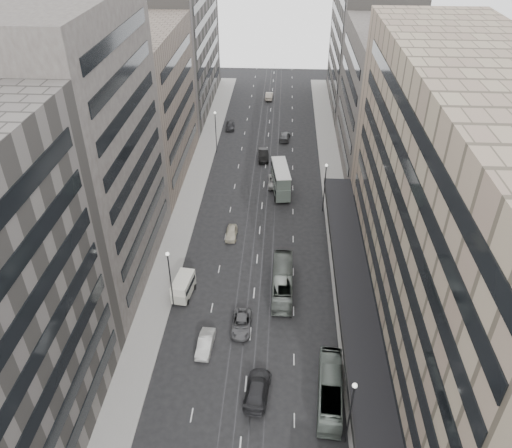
% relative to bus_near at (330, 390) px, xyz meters
% --- Properties ---
extents(ground, '(220.00, 220.00, 0.00)m').
position_rel_bus_near_xyz_m(ground, '(-8.50, 0.29, -1.34)').
color(ground, black).
rests_on(ground, ground).
extents(sidewalk_right, '(4.00, 125.00, 0.15)m').
position_rel_bus_near_xyz_m(sidewalk_right, '(3.50, 37.79, -1.26)').
color(sidewalk_right, gray).
rests_on(sidewalk_right, ground).
extents(sidewalk_left, '(4.00, 125.00, 0.15)m').
position_rel_bus_near_xyz_m(sidewalk_left, '(-20.50, 37.79, -1.26)').
color(sidewalk_left, gray).
rests_on(sidewalk_left, ground).
extents(department_store, '(19.20, 60.00, 30.00)m').
position_rel_bus_near_xyz_m(department_store, '(12.95, 8.29, 13.61)').
color(department_store, gray).
rests_on(department_store, ground).
extents(building_right_mid, '(15.00, 28.00, 24.00)m').
position_rel_bus_near_xyz_m(building_right_mid, '(13.00, 52.29, 10.66)').
color(building_right_mid, '#45403C').
rests_on(building_right_mid, ground).
extents(building_right_far, '(15.00, 32.00, 28.00)m').
position_rel_bus_near_xyz_m(building_right_far, '(13.00, 82.29, 12.66)').
color(building_right_far, '#5B5752').
rests_on(building_right_far, ground).
extents(building_left_b, '(15.00, 26.00, 34.00)m').
position_rel_bus_near_xyz_m(building_left_b, '(-30.00, 19.29, 15.66)').
color(building_left_b, '#45403C').
rests_on(building_left_b, ground).
extents(building_left_c, '(15.00, 28.00, 25.00)m').
position_rel_bus_near_xyz_m(building_left_c, '(-30.00, 46.29, 11.16)').
color(building_left_c, '#66594F').
rests_on(building_left_c, ground).
extents(building_left_d, '(15.00, 38.00, 28.00)m').
position_rel_bus_near_xyz_m(building_left_d, '(-30.00, 79.29, 12.66)').
color(building_left_d, '#5B5752').
rests_on(building_left_d, ground).
extents(lamp_right_near, '(0.44, 0.44, 8.32)m').
position_rel_bus_near_xyz_m(lamp_right_near, '(1.20, -4.71, 3.87)').
color(lamp_right_near, '#262628').
rests_on(lamp_right_near, ground).
extents(lamp_right_far, '(0.44, 0.44, 8.32)m').
position_rel_bus_near_xyz_m(lamp_right_far, '(1.20, 35.29, 3.87)').
color(lamp_right_far, '#262628').
rests_on(lamp_right_far, ground).
extents(lamp_left_near, '(0.44, 0.44, 8.32)m').
position_rel_bus_near_xyz_m(lamp_left_near, '(-18.20, 12.29, 3.87)').
color(lamp_left_near, '#262628').
rests_on(lamp_left_near, ground).
extents(lamp_left_far, '(0.44, 0.44, 8.32)m').
position_rel_bus_near_xyz_m(lamp_left_far, '(-18.20, 55.29, 3.87)').
color(lamp_left_far, '#262628').
rests_on(lamp_left_far, ground).
extents(bus_near, '(2.95, 9.75, 2.68)m').
position_rel_bus_near_xyz_m(bus_near, '(0.00, 0.00, 0.00)').
color(bus_near, gray).
rests_on(bus_near, ground).
extents(bus_far, '(2.47, 10.41, 2.90)m').
position_rel_bus_near_xyz_m(bus_far, '(-4.95, 16.08, 0.11)').
color(bus_far, gray).
rests_on(bus_far, ground).
extents(double_decker, '(3.53, 8.70, 4.62)m').
position_rel_bus_near_xyz_m(double_decker, '(-5.62, 40.81, 1.16)').
color(double_decker, slate).
rests_on(double_decker, ground).
extents(panel_van, '(2.60, 4.55, 2.73)m').
position_rel_bus_near_xyz_m(panel_van, '(-17.28, 14.32, 0.16)').
color(panel_van, '#B4B2A2').
rests_on(panel_van, ground).
extents(sedan_1, '(1.82, 4.54, 1.47)m').
position_rel_bus_near_xyz_m(sedan_1, '(-13.34, 5.85, -0.61)').
color(sedan_1, '#B5B6B1').
rests_on(sedan_1, ground).
extents(sedan_2, '(2.25, 4.84, 1.34)m').
position_rel_bus_near_xyz_m(sedan_2, '(-9.59, 9.14, -0.67)').
color(sedan_2, '#515154').
rests_on(sedan_2, ground).
extents(sedan_3, '(2.94, 5.96, 1.67)m').
position_rel_bus_near_xyz_m(sedan_3, '(-7.23, 0.06, -0.51)').
color(sedan_3, black).
rests_on(sedan_3, ground).
extents(sedan_4, '(1.63, 4.02, 1.37)m').
position_rel_bus_near_xyz_m(sedan_4, '(-12.57, 27.37, -0.65)').
color(sedan_4, '#BDB59D').
rests_on(sedan_4, ground).
extents(sedan_5, '(2.16, 5.28, 1.70)m').
position_rel_bus_near_xyz_m(sedan_5, '(-9.05, 52.98, -0.49)').
color(sedan_5, black).
rests_on(sedan_5, ground).
extents(sedan_6, '(2.59, 5.55, 1.54)m').
position_rel_bus_near_xyz_m(sedan_6, '(-6.49, 43.36, -0.57)').
color(sedan_6, '#B9B8B4').
rests_on(sedan_6, ground).
extents(sedan_7, '(2.43, 5.06, 1.42)m').
position_rel_bus_near_xyz_m(sedan_7, '(-5.14, 62.09, -0.63)').
color(sedan_7, '#555557').
rests_on(sedan_7, ground).
extents(sedan_8, '(1.98, 4.43, 1.48)m').
position_rel_bus_near_xyz_m(sedan_8, '(-16.73, 66.85, -0.60)').
color(sedan_8, '#2A2B2D').
rests_on(sedan_8, ground).
extents(sedan_9, '(1.79, 4.81, 1.57)m').
position_rel_bus_near_xyz_m(sedan_9, '(-9.12, 85.48, -0.55)').
color(sedan_9, beige).
rests_on(sedan_9, ground).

